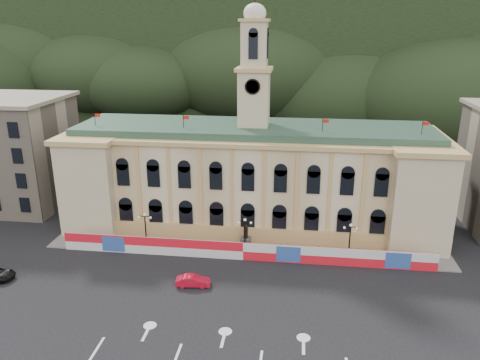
# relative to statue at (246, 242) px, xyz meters

# --- Properties ---
(ground) EXTENTS (260.00, 260.00, 0.00)m
(ground) POSITION_rel_statue_xyz_m (0.00, -18.00, -1.19)
(ground) COLOR black
(ground) RESTS_ON ground
(hill_ridge) EXTENTS (230.00, 80.00, 64.00)m
(hill_ridge) POSITION_rel_statue_xyz_m (0.03, 103.99, 18.30)
(hill_ridge) COLOR black
(hill_ridge) RESTS_ON ground
(city_hall) EXTENTS (56.20, 17.60, 37.10)m
(city_hall) POSITION_rel_statue_xyz_m (0.00, 9.63, 6.66)
(city_hall) COLOR beige
(city_hall) RESTS_ON ground
(side_building_left) EXTENTS (21.00, 17.00, 18.60)m
(side_building_left) POSITION_rel_statue_xyz_m (-43.00, 12.93, 8.14)
(side_building_left) COLOR tan
(side_building_left) RESTS_ON ground
(hoarding_fence) EXTENTS (50.00, 0.44, 2.50)m
(hoarding_fence) POSITION_rel_statue_xyz_m (0.06, -2.93, 0.06)
(hoarding_fence) COLOR red
(hoarding_fence) RESTS_ON ground
(pavement) EXTENTS (56.00, 5.50, 0.16)m
(pavement) POSITION_rel_statue_xyz_m (0.00, -0.25, -1.11)
(pavement) COLOR slate
(pavement) RESTS_ON ground
(statue) EXTENTS (1.40, 1.40, 3.72)m
(statue) POSITION_rel_statue_xyz_m (0.00, 0.00, 0.00)
(statue) COLOR #595651
(statue) RESTS_ON ground
(lamp_left) EXTENTS (1.96, 0.44, 5.15)m
(lamp_left) POSITION_rel_statue_xyz_m (-14.00, -1.00, 1.89)
(lamp_left) COLOR black
(lamp_left) RESTS_ON ground
(lamp_center) EXTENTS (1.96, 0.44, 5.15)m
(lamp_center) POSITION_rel_statue_xyz_m (0.00, -1.00, 1.89)
(lamp_center) COLOR black
(lamp_center) RESTS_ON ground
(lamp_right) EXTENTS (1.96, 0.44, 5.15)m
(lamp_right) POSITION_rel_statue_xyz_m (14.00, -1.00, 1.89)
(lamp_right) COLOR black
(lamp_right) RESTS_ON ground
(red_sedan) EXTENTS (2.20, 4.39, 1.36)m
(red_sedan) POSITION_rel_statue_xyz_m (-5.20, -10.30, -0.51)
(red_sedan) COLOR red
(red_sedan) RESTS_ON ground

